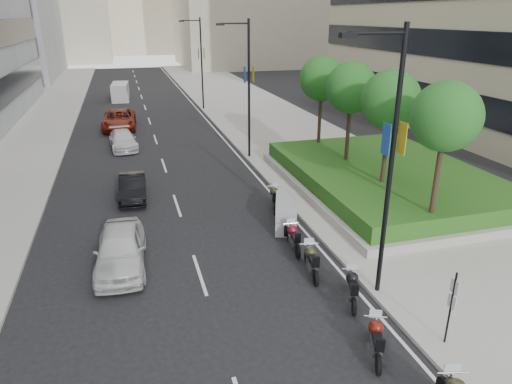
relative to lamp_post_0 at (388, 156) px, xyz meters
name	(u,v)px	position (x,y,z in m)	size (l,w,h in m)	color
ground	(269,333)	(-4.14, -1.00, -5.07)	(160.00, 160.00, 0.00)	black
sidewalk_right	(264,118)	(4.86, 29.00, -4.99)	(10.00, 100.00, 0.15)	#9E9B93
sidewalk_left	(22,133)	(-16.14, 29.00, -4.99)	(8.00, 100.00, 0.15)	#9E9B93
lane_edge	(209,122)	(-0.44, 29.00, -5.06)	(0.12, 100.00, 0.01)	silver
lane_centre	(151,126)	(-5.64, 29.00, -5.06)	(0.12, 100.00, 0.01)	silver
planter	(385,184)	(5.86, 9.00, -4.72)	(10.00, 14.00, 0.40)	#9F9C94
hedge	(386,174)	(5.86, 9.00, -4.12)	(9.40, 13.40, 0.80)	#204F16
tree_0	(446,117)	(4.36, 3.00, 0.36)	(2.80, 2.80, 6.30)	#332319
tree_1	(391,100)	(4.36, 7.00, 0.36)	(2.80, 2.80, 6.30)	#332319
tree_2	(351,88)	(4.36, 11.00, 0.36)	(2.80, 2.80, 6.30)	#332319
tree_3	(322,79)	(4.36, 15.00, 0.36)	(2.80, 2.80, 6.30)	#332319
lamp_post_0	(388,156)	(0.00, 0.00, 0.00)	(2.34, 0.45, 9.00)	black
lamp_post_1	(247,83)	(0.00, 17.00, 0.00)	(2.34, 0.45, 9.00)	black
lamp_post_2	(200,59)	(0.00, 35.00, 0.00)	(2.34, 0.45, 9.00)	black
parking_sign	(451,304)	(0.66, -3.00, -3.61)	(0.06, 0.32, 2.50)	black
motorcycle_1	(376,339)	(-1.51, -2.75, -4.53)	(0.95, 1.87, 0.99)	black
motorcycle_2	(352,287)	(-0.92, -0.16, -4.54)	(0.92, 1.89, 0.99)	black
motorcycle_3	(311,261)	(-1.58, 1.86, -4.50)	(0.70, 2.10, 1.05)	black
motorcycle_4	(293,238)	(-1.54, 3.88, -4.53)	(0.67, 2.01, 1.00)	black
motorcycle_5	(286,213)	(-1.13, 5.99, -4.37)	(1.63, 2.46, 1.39)	black
motorcycle_6	(274,198)	(-0.94, 8.21, -4.51)	(0.83, 2.06, 1.05)	black
car_a	(120,249)	(-8.44, 4.39, -4.28)	(1.85, 4.59, 1.56)	silver
car_b	(133,187)	(-7.76, 11.62, -4.43)	(1.35, 3.88, 1.28)	black
car_c	(123,140)	(-8.09, 21.94, -4.42)	(1.80, 4.42, 1.28)	silver
car_d	(119,120)	(-8.29, 28.47, -4.26)	(2.67, 5.79, 1.61)	maroon
delivery_van	(120,93)	(-8.02, 43.14, -4.17)	(2.08, 4.68, 1.91)	#B1B1B3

